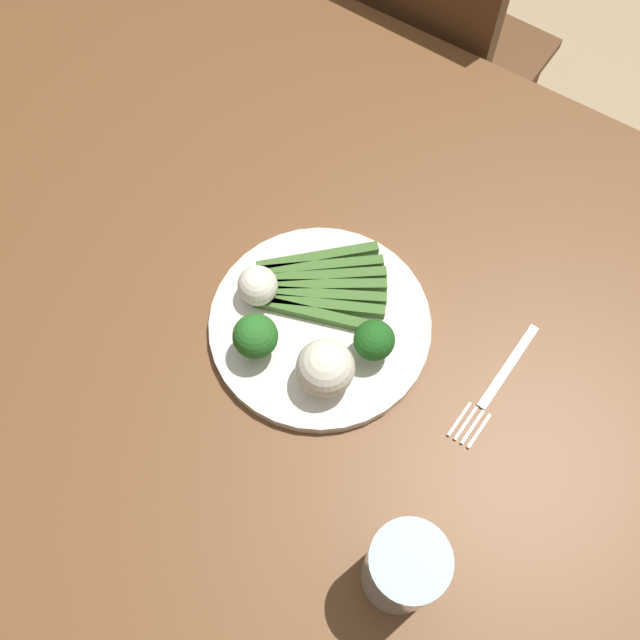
{
  "coord_description": "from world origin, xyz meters",
  "views": [
    {
      "loc": [
        -0.22,
        0.28,
        1.49
      ],
      "look_at": [
        -0.03,
        -0.01,
        0.77
      ],
      "focal_mm": 40.26,
      "sensor_mm": 36.0,
      "label": 1
    }
  ],
  "objects_px": {
    "asparagus_bundle": "(321,286)",
    "water_glass": "(403,569)",
    "broccoli_right": "(374,341)",
    "fork": "(497,384)",
    "dining_table": "(299,354)",
    "plate": "(320,325)",
    "chair": "(400,74)",
    "broccoli_back_right": "(255,337)",
    "cauliflower_left": "(325,368)",
    "cauliflower_mid": "(258,285)"
  },
  "relations": [
    {
      "from": "cauliflower_left",
      "to": "cauliflower_mid",
      "type": "height_order",
      "value": "cauliflower_left"
    },
    {
      "from": "asparagus_bundle",
      "to": "broccoli_back_right",
      "type": "relative_size",
      "value": 2.73
    },
    {
      "from": "plate",
      "to": "broccoli_back_right",
      "type": "xyz_separation_m",
      "value": [
        0.04,
        0.07,
        0.04
      ]
    },
    {
      "from": "chair",
      "to": "fork",
      "type": "xyz_separation_m",
      "value": [
        -0.42,
        0.56,
        0.25
      ]
    },
    {
      "from": "asparagus_bundle",
      "to": "broccoli_back_right",
      "type": "xyz_separation_m",
      "value": [
        0.02,
        0.1,
        0.03
      ]
    },
    {
      "from": "broccoli_back_right",
      "to": "broccoli_right",
      "type": "bearing_deg",
      "value": -148.2
    },
    {
      "from": "broccoli_back_right",
      "to": "dining_table",
      "type": "bearing_deg",
      "value": -102.87
    },
    {
      "from": "fork",
      "to": "chair",
      "type": "bearing_deg",
      "value": -139.68
    },
    {
      "from": "dining_table",
      "to": "cauliflower_left",
      "type": "distance_m",
      "value": 0.16
    },
    {
      "from": "dining_table",
      "to": "broccoli_right",
      "type": "bearing_deg",
      "value": -173.62
    },
    {
      "from": "broccoli_back_right",
      "to": "cauliflower_mid",
      "type": "relative_size",
      "value": 1.31
    },
    {
      "from": "asparagus_bundle",
      "to": "cauliflower_left",
      "type": "bearing_deg",
      "value": -88.49
    },
    {
      "from": "water_glass",
      "to": "cauliflower_left",
      "type": "bearing_deg",
      "value": -37.63
    },
    {
      "from": "broccoli_back_right",
      "to": "cauliflower_mid",
      "type": "height_order",
      "value": "broccoli_back_right"
    },
    {
      "from": "dining_table",
      "to": "water_glass",
      "type": "bearing_deg",
      "value": 143.65
    },
    {
      "from": "water_glass",
      "to": "chair",
      "type": "bearing_deg",
      "value": -61.28
    },
    {
      "from": "chair",
      "to": "asparagus_bundle",
      "type": "bearing_deg",
      "value": 111.0
    },
    {
      "from": "asparagus_bundle",
      "to": "cauliflower_left",
      "type": "relative_size",
      "value": 2.61
    },
    {
      "from": "broccoli_right",
      "to": "cauliflower_left",
      "type": "height_order",
      "value": "cauliflower_left"
    },
    {
      "from": "chair",
      "to": "plate",
      "type": "bearing_deg",
      "value": 111.81
    },
    {
      "from": "asparagus_bundle",
      "to": "broccoli_back_right",
      "type": "distance_m",
      "value": 0.11
    },
    {
      "from": "fork",
      "to": "water_glass",
      "type": "distance_m",
      "value": 0.24
    },
    {
      "from": "fork",
      "to": "broccoli_back_right",
      "type": "bearing_deg",
      "value": -61.25
    },
    {
      "from": "asparagus_bundle",
      "to": "plate",
      "type": "bearing_deg",
      "value": -92.32
    },
    {
      "from": "plate",
      "to": "cauliflower_left",
      "type": "xyz_separation_m",
      "value": [
        -0.04,
        0.05,
        0.04
      ]
    },
    {
      "from": "asparagus_bundle",
      "to": "chair",
      "type": "bearing_deg",
      "value": 75.33
    },
    {
      "from": "dining_table",
      "to": "cauliflower_mid",
      "type": "xyz_separation_m",
      "value": [
        0.05,
        -0.0,
        0.13
      ]
    },
    {
      "from": "broccoli_right",
      "to": "asparagus_bundle",
      "type": "bearing_deg",
      "value": -21.43
    },
    {
      "from": "chair",
      "to": "asparagus_bundle",
      "type": "xyz_separation_m",
      "value": [
        -0.2,
        0.57,
        0.27
      ]
    },
    {
      "from": "plate",
      "to": "cauliflower_mid",
      "type": "bearing_deg",
      "value": 7.05
    },
    {
      "from": "dining_table",
      "to": "cauliflower_mid",
      "type": "distance_m",
      "value": 0.14
    },
    {
      "from": "dining_table",
      "to": "plate",
      "type": "bearing_deg",
      "value": -159.49
    },
    {
      "from": "broccoli_back_right",
      "to": "cauliflower_left",
      "type": "relative_size",
      "value": 0.96
    },
    {
      "from": "cauliflower_mid",
      "to": "water_glass",
      "type": "relative_size",
      "value": 0.37
    },
    {
      "from": "chair",
      "to": "cauliflower_mid",
      "type": "distance_m",
      "value": 0.7
    },
    {
      "from": "plate",
      "to": "chair",
      "type": "bearing_deg",
      "value": -69.87
    },
    {
      "from": "dining_table",
      "to": "asparagus_bundle",
      "type": "xyz_separation_m",
      "value": [
        -0.0,
        -0.05,
        0.11
      ]
    },
    {
      "from": "asparagus_bundle",
      "to": "cauliflower_mid",
      "type": "height_order",
      "value": "cauliflower_mid"
    },
    {
      "from": "plate",
      "to": "broccoli_right",
      "type": "xyz_separation_m",
      "value": [
        -0.07,
        -0.0,
        0.04
      ]
    },
    {
      "from": "plate",
      "to": "water_glass",
      "type": "relative_size",
      "value": 2.01
    },
    {
      "from": "chair",
      "to": "water_glass",
      "type": "bearing_deg",
      "value": 120.4
    },
    {
      "from": "asparagus_bundle",
      "to": "broccoli_right",
      "type": "relative_size",
      "value": 3.0
    },
    {
      "from": "broccoli_back_right",
      "to": "cauliflower_mid",
      "type": "bearing_deg",
      "value": -55.96
    },
    {
      "from": "cauliflower_mid",
      "to": "water_glass",
      "type": "distance_m",
      "value": 0.34
    },
    {
      "from": "chair",
      "to": "fork",
      "type": "relative_size",
      "value": 5.25
    },
    {
      "from": "broccoli_right",
      "to": "fork",
      "type": "xyz_separation_m",
      "value": [
        -0.13,
        -0.05,
        -0.04
      ]
    },
    {
      "from": "plate",
      "to": "asparagus_bundle",
      "type": "relative_size",
      "value": 1.53
    },
    {
      "from": "dining_table",
      "to": "plate",
      "type": "relative_size",
      "value": 5.96
    },
    {
      "from": "asparagus_bundle",
      "to": "water_glass",
      "type": "distance_m",
      "value": 0.32
    },
    {
      "from": "broccoli_right",
      "to": "cauliflower_left",
      "type": "bearing_deg",
      "value": 64.26
    }
  ]
}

